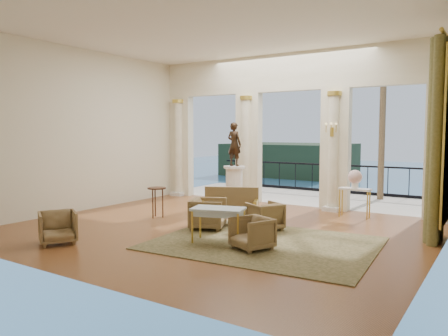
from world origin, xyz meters
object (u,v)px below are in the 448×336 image
Objects in this scene: game_table at (218,211)px; statue at (234,144)px; armchair_c at (265,215)px; armchair_a at (58,226)px; console_table at (355,193)px; armchair_b at (252,232)px; armchair_d at (208,212)px; settee at (231,206)px; side_table at (157,192)px; pedestal at (234,187)px.

statue is at bearing 101.00° from game_table.
armchair_a is at bearing -12.00° from armchair_c.
armchair_a is 5.69m from statue.
game_table is at bearing -105.74° from console_table.
statue is (-2.71, 3.74, 1.51)m from armchair_b.
statue is (-1.02, 2.76, 1.46)m from armchair_d.
armchair_b is 0.59× the size of game_table.
console_table reaches higher than armchair_a.
armchair_d is 0.61× the size of statue.
armchair_d is (-1.69, 0.98, 0.05)m from armchair_b.
armchair_d is at bearing -122.50° from console_table.
game_table is 4.30m from statue.
armchair_a reaches higher than game_table.
side_table is (-2.01, -0.37, 0.24)m from settee.
armchair_a is at bearing -120.71° from console_table.
armchair_d is at bearing 173.37° from armchair_b.
settee is 1.13× the size of statue.
armchair_c is 0.61× the size of game_table.
statue is 1.63× the size of side_table.
armchair_d is 0.64× the size of pedestal.
armchair_a is at bearing -142.61° from settee.
armchair_c is (-0.56, 1.58, 0.01)m from armchair_b.
armchair_d is at bearing -11.71° from side_table.
armchair_b is 0.87× the size of armchair_d.
pedestal reaches higher than armchair_b.
statue is at bearing -3.69° from armchair_d.
statue reaches higher than armchair_c.
game_table is (-0.81, 0.08, 0.29)m from armchair_b.
armchair_d is 1.00× the size of side_table.
armchair_d is (1.74, 2.68, 0.03)m from armchair_a.
armchair_b is at bearing -54.06° from pedestal.
console_table is at bearing 6.63° from pedestal.
side_table is (-3.58, 1.37, 0.33)m from armchair_b.
settee is 1.25× the size of game_table.
statue reaches higher than settee.
console_table is at bearing 32.94° from side_table.
armchair_a is 7.15m from console_table.
armchair_a is 1.02× the size of armchair_c.
armchair_a is 3.09m from side_table.
game_table is at bearing -159.34° from armchair_d.
side_table reaches higher than armchair_a.
armchair_b is 0.86m from game_table.
game_table is (-0.25, -1.51, 0.28)m from armchair_c.
armchair_c is at bearing 4.11° from side_table.
armchair_c is 1.03m from settee.
armchair_d is at bearing -32.59° from armchair_c.
game_table reaches higher than armchair_b.
settee is (-1.57, 1.74, 0.09)m from armchair_b.
armchair_b is (3.43, 1.70, -0.02)m from armchair_a.
armchair_a is 0.91× the size of side_table.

